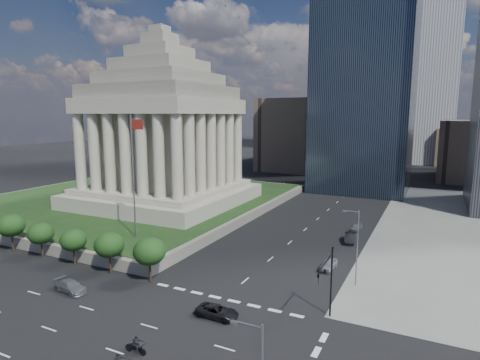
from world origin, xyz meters
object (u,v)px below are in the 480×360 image
Objects in this scene: traffic_signal_ne at (327,277)px; parked_sedan_far at (356,227)px; pickup_truck at (217,312)px; suv_grey at (70,286)px; flagpole at (134,170)px; motorcycle_trail at (136,345)px; war_memorial at (162,117)px; parked_sedan_near at (329,264)px; parked_sedan_mid at (350,238)px; street_lamp_north at (356,243)px.

traffic_signal_ne reaches higher than parked_sedan_far.
suv_grey reaches higher than pickup_truck.
flagpole is 42.35m from parked_sedan_far.
traffic_signal_ne is at bearing 40.94° from motorcycle_trail.
traffic_signal_ne is at bearing -80.43° from parked_sedan_far.
traffic_signal_ne is at bearing -69.80° from suv_grey.
war_memorial is 9.08× the size of parked_sedan_near.
parked_sedan_near reaches higher than pickup_truck.
flagpole is at bearing -63.11° from war_memorial.
parked_sedan_mid is at bearing 31.02° from flagpole.
street_lamp_north is at bearing 85.81° from traffic_signal_ne.
motorcycle_trail is at bearing -55.96° from war_memorial.
pickup_truck is (35.49, -38.17, -20.73)m from war_memorial.
flagpole reaches higher than traffic_signal_ne.
parked_sedan_far is (43.00, 2.26, -20.68)m from war_memorial.
parked_sedan_mid is (27.41, 35.40, 0.06)m from suv_grey.
flagpole is 2.50× the size of traffic_signal_ne.
parked_sedan_mid is at bearing 92.96° from parked_sedan_near.
war_memorial is 16.42× the size of motorcycle_trail.
suv_grey is 2.06× the size of motorcycle_trail.
traffic_signal_ne is 37.01m from parked_sedan_far.
war_memorial is 3.90× the size of street_lamp_north.
parked_sedan_near is 13.76m from parked_sedan_mid.
traffic_signal_ne is at bearing -71.34° from pickup_truck.
parked_sedan_near is at bearing 67.68° from motorcycle_trail.
parked_sedan_mid is (7.76, 32.86, 0.10)m from pickup_truck.
parked_sedan_near is (-4.33, 3.93, -4.93)m from street_lamp_north.
parked_sedan_mid is at bearing -13.97° from pickup_truck.
parked_sedan_far is 1.78× the size of motorcycle_trail.
flagpole reaches higher than pickup_truck.
street_lamp_north reaches higher than suv_grey.
motorcycle_trail reaches higher than parked_sedan_mid.
war_memorial is 8.12× the size of pickup_truck.
street_lamp_north is 2.16× the size of parked_sedan_mid.
parked_sedan_near is 1.02× the size of parked_sedan_far.
traffic_signal_ne is (46.50, -34.30, -16.15)m from war_memorial.
parked_sedan_near is (43.00, -19.07, -20.67)m from war_memorial.
flagpole reaches higher than street_lamp_north.
parked_sedan_near is at bearing 137.73° from street_lamp_north.
motorcycle_trail reaches higher than pickup_truck.
pickup_truck is (-11.01, -3.86, -4.58)m from traffic_signal_ne.
war_memorial is 8.41× the size of parked_sedan_mid.
flagpole is 33.00m from motorcycle_trail.
flagpole is 2.00× the size of street_lamp_north.
suv_grey is 50.83m from parked_sedan_far.
flagpole is 8.42× the size of motorcycle_trail.
war_memorial is at bearing 116.89° from flagpole.
flagpole is at bearing -166.90° from parked_sedan_near.
flagpole is 36.69m from traffic_signal_ne.
flagpole is 4.66× the size of parked_sedan_near.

